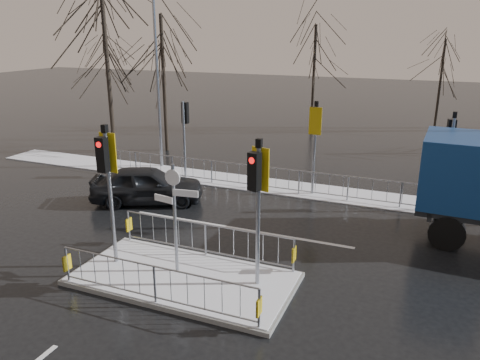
% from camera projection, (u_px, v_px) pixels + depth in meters
% --- Properties ---
extents(ground, '(120.00, 120.00, 0.00)m').
position_uv_depth(ground, '(183.00, 281.00, 12.76)').
color(ground, black).
rests_on(ground, ground).
extents(snow_verge, '(30.00, 2.00, 0.04)m').
position_uv_depth(snow_verge, '(280.00, 187.00, 20.32)').
color(snow_verge, white).
rests_on(snow_verge, ground).
extents(lane_markings, '(8.00, 11.38, 0.01)m').
position_uv_depth(lane_markings, '(177.00, 286.00, 12.46)').
color(lane_markings, silver).
rests_on(lane_markings, ground).
extents(traffic_island, '(6.00, 3.04, 4.15)m').
position_uv_depth(traffic_island, '(183.00, 267.00, 12.65)').
color(traffic_island, slate).
rests_on(traffic_island, ground).
extents(far_kerb_fixtures, '(18.00, 0.65, 3.83)m').
position_uv_depth(far_kerb_fixtures, '(284.00, 169.00, 19.46)').
color(far_kerb_fixtures, gray).
rests_on(far_kerb_fixtures, ground).
extents(car_far_lane, '(4.65, 3.39, 1.47)m').
position_uv_depth(car_far_lane, '(147.00, 185.00, 18.34)').
color(car_far_lane, black).
rests_on(car_far_lane, ground).
extents(tree_near_a, '(4.75, 4.75, 8.97)m').
position_uv_depth(tree_near_a, '(105.00, 39.00, 24.39)').
color(tree_near_a, black).
rests_on(tree_near_a, ground).
extents(tree_near_b, '(4.00, 4.00, 7.55)m').
position_uv_depth(tree_near_b, '(163.00, 57.00, 25.10)').
color(tree_near_b, black).
rests_on(tree_near_b, ground).
extents(tree_near_c, '(3.50, 3.50, 6.61)m').
position_uv_depth(tree_near_c, '(107.00, 66.00, 27.81)').
color(tree_near_c, black).
rests_on(tree_near_c, ground).
extents(tree_far_a, '(3.75, 3.75, 7.08)m').
position_uv_depth(tree_far_a, '(315.00, 57.00, 31.37)').
color(tree_far_a, black).
rests_on(tree_far_a, ground).
extents(tree_far_b, '(3.25, 3.25, 6.14)m').
position_uv_depth(tree_far_b, '(442.00, 68.00, 30.42)').
color(tree_far_b, black).
rests_on(tree_far_b, ground).
extents(street_lamp_left, '(1.25, 0.18, 8.20)m').
position_uv_depth(street_lamp_left, '(159.00, 75.00, 22.09)').
color(street_lamp_left, gray).
rests_on(street_lamp_left, ground).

